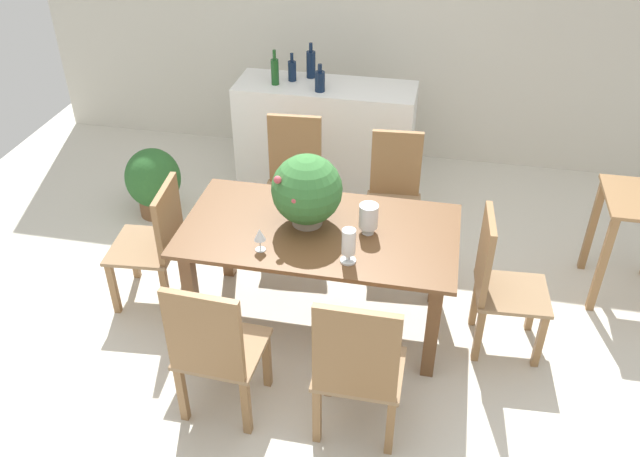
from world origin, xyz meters
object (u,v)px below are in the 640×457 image
object	(u,v)px
chair_foot_end	(498,280)
kitchen_counter	(325,140)
crystal_vase_left	(349,244)
wine_bottle_dark	(320,81)
dining_table	(320,244)
chair_far_right	(394,191)
side_table	(639,225)
potted_plant_floor	(153,181)
crystal_vase_center_near	(369,217)
wine_bottle_clear	(275,71)
flower_centerpiece	(307,191)
chair_near_left	(214,348)
wine_glass	(260,235)
chair_far_left	(293,177)
chair_head_end	(157,238)
wine_bottle_amber	(292,70)
chair_near_right	(357,367)
wine_bottle_tall	(311,64)

from	to	relation	value
chair_foot_end	kitchen_counter	xyz separation A→B (m)	(-1.42, 1.71, -0.03)
crystal_vase_left	wine_bottle_dark	size ratio (longest dim) A/B	0.99
dining_table	chair_far_right	distance (m)	1.01
side_table	potted_plant_floor	xyz separation A→B (m)	(-3.68, 0.31, -0.27)
chair_far_right	crystal_vase_center_near	distance (m)	0.97
wine_bottle_dark	wine_bottle_clear	bearing A→B (deg)	170.30
wine_bottle_dark	side_table	world-z (taller)	wine_bottle_dark
flower_centerpiece	side_table	xyz separation A→B (m)	(2.15, 0.67, -0.41)
kitchen_counter	wine_bottle_clear	bearing A→B (deg)	-171.56
wine_bottle_clear	crystal_vase_left	bearing A→B (deg)	-64.19
chair_near_left	wine_glass	world-z (taller)	chair_near_left
chair_far_right	crystal_vase_left	distance (m)	1.28
dining_table	crystal_vase_left	size ratio (longest dim) A/B	7.83
wine_glass	wine_bottle_dark	bearing A→B (deg)	90.59
flower_centerpiece	crystal_vase_center_near	bearing A→B (deg)	-3.85
flower_centerpiece	side_table	bearing A→B (deg)	17.37
dining_table	wine_glass	distance (m)	0.48
crystal_vase_left	side_table	size ratio (longest dim) A/B	0.28
side_table	chair_near_left	bearing A→B (deg)	-146.22
dining_table	kitchen_counter	size ratio (longest dim) A/B	1.16
crystal_vase_left	chair_far_left	bearing A→B (deg)	117.04
dining_table	chair_head_end	world-z (taller)	chair_head_end
chair_head_end	potted_plant_floor	bearing A→B (deg)	-159.23
dining_table	chair_far_left	bearing A→B (deg)	113.04
wine_bottle_amber	crystal_vase_left	bearing A→B (deg)	-68.16
wine_bottle_amber	flower_centerpiece	bearing A→B (deg)	-73.62
chair_near_right	wine_glass	size ratio (longest dim) A/B	6.72
chair_far_left	wine_bottle_clear	xyz separation A→B (m)	(-0.31, 0.71, 0.56)
dining_table	crystal_vase_center_near	world-z (taller)	crystal_vase_center_near
crystal_vase_center_near	crystal_vase_left	bearing A→B (deg)	-102.74
chair_foot_end	wine_bottle_tall	xyz separation A→B (m)	(-1.58, 1.86, 0.58)
side_table	potted_plant_floor	bearing A→B (deg)	175.16
chair_near_left	crystal_vase_center_near	world-z (taller)	chair_near_left
dining_table	kitchen_counter	xyz separation A→B (m)	(-0.30, 1.71, -0.13)
chair_far_right	crystal_vase_left	xyz separation A→B (m)	(-0.15, -1.22, 0.35)
crystal_vase_left	wine_bottle_amber	bearing A→B (deg)	111.84
wine_bottle_dark	chair_foot_end	bearing A→B (deg)	-47.71
crystal_vase_left	wine_bottle_dark	bearing A→B (deg)	106.37
dining_table	wine_bottle_dark	distance (m)	1.67
chair_far_right	wine_bottle_tall	xyz separation A→B (m)	(-0.83, 0.93, 0.59)
wine_bottle_clear	chair_far_right	bearing A→B (deg)	-33.49
chair_head_end	chair_foot_end	bearing A→B (deg)	84.61
chair_head_end	wine_bottle_tall	distance (m)	2.06
chair_far_left	wine_bottle_dark	bearing A→B (deg)	78.76
chair_far_left	potted_plant_floor	bearing A→B (deg)	171.33
chair_near_right	chair_far_left	distance (m)	2.02
crystal_vase_center_near	wine_bottle_amber	distance (m)	1.96
kitchen_counter	wine_bottle_dark	bearing A→B (deg)	-99.71
chair_head_end	chair_near_right	distance (m)	1.78
chair_foot_end	wine_bottle_tall	world-z (taller)	wine_bottle_tall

